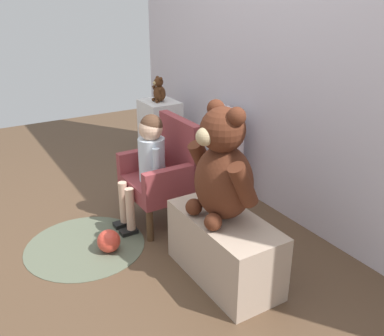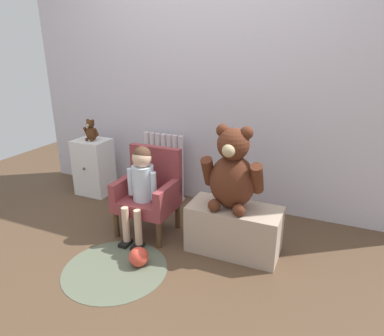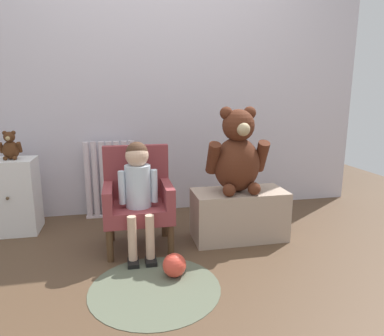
% 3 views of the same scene
% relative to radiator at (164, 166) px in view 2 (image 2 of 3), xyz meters
% --- Properties ---
extents(ground_plane, '(6.00, 6.00, 0.00)m').
position_rel_radiator_xyz_m(ground_plane, '(0.42, -1.17, -0.33)').
color(ground_plane, '#503927').
extents(back_wall, '(3.80, 0.05, 2.40)m').
position_rel_radiator_xyz_m(back_wall, '(0.42, 0.12, 0.87)').
color(back_wall, silver).
rests_on(back_wall, ground_plane).
extents(radiator, '(0.43, 0.05, 0.66)m').
position_rel_radiator_xyz_m(radiator, '(0.00, 0.00, 0.00)').
color(radiator, silver).
rests_on(radiator, ground_plane).
extents(small_dresser, '(0.34, 0.30, 0.57)m').
position_rel_radiator_xyz_m(small_dresser, '(-0.71, -0.20, -0.04)').
color(small_dresser, silver).
rests_on(small_dresser, ground_plane).
extents(child_armchair, '(0.45, 0.39, 0.70)m').
position_rel_radiator_xyz_m(child_armchair, '(0.20, -0.63, 0.02)').
color(child_armchair, brown).
rests_on(child_armchair, ground_plane).
extents(child_figure, '(0.25, 0.35, 0.75)m').
position_rel_radiator_xyz_m(child_figure, '(0.20, -0.74, 0.16)').
color(child_figure, silver).
rests_on(child_figure, ground_plane).
extents(low_bench, '(0.68, 0.32, 0.36)m').
position_rel_radiator_xyz_m(low_bench, '(0.93, -0.66, -0.15)').
color(low_bench, tan).
rests_on(low_bench, ground_plane).
extents(large_teddy_bear, '(0.44, 0.31, 0.60)m').
position_rel_radiator_xyz_m(large_teddy_bear, '(0.90, -0.66, 0.30)').
color(large_teddy_bear, '#502516').
rests_on(large_teddy_bear, low_bench).
extents(small_teddy_bear, '(0.15, 0.11, 0.21)m').
position_rel_radiator_xyz_m(small_teddy_bear, '(-0.70, -0.20, 0.34)').
color(small_teddy_bear, '#472713').
rests_on(small_teddy_bear, small_dresser).
extents(floor_rug, '(0.73, 0.73, 0.01)m').
position_rel_radiator_xyz_m(floor_rug, '(0.25, -1.22, -0.32)').
color(floor_rug, '#565D49').
rests_on(floor_rug, ground_plane).
extents(toy_ball, '(0.14, 0.14, 0.14)m').
position_rel_radiator_xyz_m(toy_ball, '(0.38, -1.11, -0.26)').
color(toy_ball, '#D64131').
rests_on(toy_ball, ground_plane).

